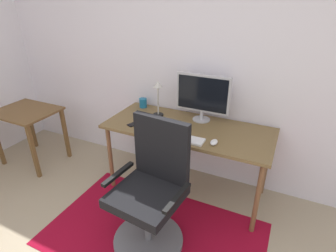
# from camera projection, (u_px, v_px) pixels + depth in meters

# --- Properties ---
(wall_back) EXTENTS (6.00, 0.10, 2.60)m
(wall_back) POSITION_uv_depth(u_px,v_px,m) (202.00, 63.00, 2.78)
(wall_back) COLOR white
(wall_back) RESTS_ON ground
(area_rug) EXTENTS (1.89, 1.15, 0.01)m
(area_rug) POSITION_uv_depth(u_px,v_px,m) (154.00, 234.00, 2.43)
(area_rug) COLOR maroon
(area_rug) RESTS_ON ground
(desk) EXTENTS (1.65, 0.70, 0.76)m
(desk) POSITION_uv_depth(u_px,v_px,m) (188.00, 133.00, 2.69)
(desk) COLOR brown
(desk) RESTS_ON ground
(monitor) EXTENTS (0.55, 0.18, 0.48)m
(monitor) POSITION_uv_depth(u_px,v_px,m) (203.00, 95.00, 2.68)
(monitor) COLOR #B2B2B7
(monitor) RESTS_ON desk
(keyboard) EXTENTS (0.43, 0.13, 0.02)m
(keyboard) POSITION_uv_depth(u_px,v_px,m) (181.00, 138.00, 2.44)
(keyboard) COLOR white
(keyboard) RESTS_ON desk
(computer_mouse) EXTENTS (0.06, 0.10, 0.03)m
(computer_mouse) POSITION_uv_depth(u_px,v_px,m) (214.00, 142.00, 2.35)
(computer_mouse) COLOR white
(computer_mouse) RESTS_ON desk
(coffee_cup) EXTENTS (0.09, 0.09, 0.10)m
(coffee_cup) POSITION_uv_depth(u_px,v_px,m) (143.00, 103.00, 3.10)
(coffee_cup) COLOR #196895
(coffee_cup) RESTS_ON desk
(cell_phone) EXTENTS (0.12, 0.16, 0.01)m
(cell_phone) POSITION_uv_depth(u_px,v_px,m) (134.00, 124.00, 2.71)
(cell_phone) COLOR black
(cell_phone) RESTS_ON desk
(desk_lamp) EXTENTS (0.11, 0.11, 0.38)m
(desk_lamp) POSITION_uv_depth(u_px,v_px,m) (158.00, 93.00, 2.80)
(desk_lamp) COLOR black
(desk_lamp) RESTS_ON desk
(office_chair) EXTENTS (0.63, 0.60, 1.10)m
(office_chair) POSITION_uv_depth(u_px,v_px,m) (151.00, 198.00, 2.20)
(office_chair) COLOR slate
(office_chair) RESTS_ON ground
(side_table) EXTENTS (0.70, 0.57, 0.70)m
(side_table) POSITION_uv_depth(u_px,v_px,m) (28.00, 119.00, 3.26)
(side_table) COLOR brown
(side_table) RESTS_ON ground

